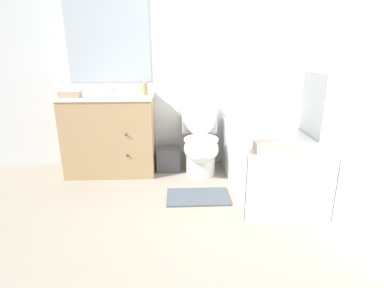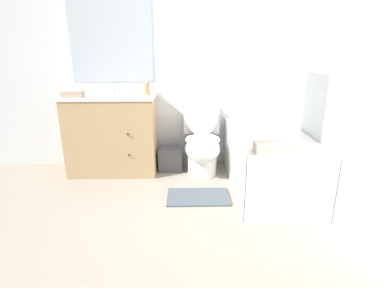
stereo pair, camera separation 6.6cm
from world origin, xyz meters
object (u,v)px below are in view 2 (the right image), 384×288
Objects in this scene: toilet at (202,144)px; bath_mat at (198,197)px; tissue_box at (144,90)px; soap_dispenser at (147,89)px; wastebasket at (170,159)px; vanity_cabinet at (113,133)px; sink_faucet at (113,90)px; bathtub at (267,160)px; bath_towel_folded at (276,148)px; hand_towel_folded at (73,94)px.

bath_mat is at bearing -96.21° from toilet.
tissue_box is (-0.65, 0.19, 0.58)m from toilet.
bath_mat is (0.53, -0.68, -0.95)m from soap_dispenser.
toilet reaches higher than wastebasket.
soap_dispenser is at bearing 128.21° from bath_mat.
soap_dispenser reaches higher than toilet.
vanity_cabinet is 6.93× the size of sink_faucet.
toilet is (1.01, -0.09, -0.11)m from vanity_cabinet.
bathtub is 4.25× the size of bath_towel_folded.
wastebasket is 0.45× the size of bath_mat.
vanity_cabinet is at bearing -90.00° from sink_faucet.
bath_mat is at bearing -67.42° from wastebasket.
bath_mat is at bearing -23.80° from hand_towel_folded.
soap_dispenser reaches higher than sink_faucet.
wastebasket is at bearing -17.08° from tissue_box.
hand_towel_folded is (-0.75, -0.11, -0.04)m from soap_dispenser.
wastebasket is at bearing 8.62° from hand_towel_folded.
hand_towel_folded reaches higher than wastebasket.
vanity_cabinet is 4.75× the size of hand_towel_folded.
sink_faucet reaches higher than hand_towel_folded.
tissue_box reaches higher than vanity_cabinet.
vanity_cabinet reaches higher than toilet.
bath_towel_folded is at bearing -33.93° from vanity_cabinet.
soap_dispenser is 0.26× the size of bath_mat.
hand_towel_folded reaches higher than toilet.
bath_towel_folded is 0.57× the size of bath_mat.
tissue_box is (-1.29, 0.57, 0.64)m from bathtub.
toilet is 3.19× the size of wastebasket.
toilet is at bearing 1.96° from hand_towel_folded.
bath_towel_folded is (0.54, -0.95, 0.27)m from toilet.
bathtub is at bearing -19.53° from soap_dispenser.
vanity_cabinet is at bearing 146.07° from bath_towel_folded.
bathtub is 6.97× the size of hand_towel_folded.
sink_faucet is at bearing 167.34° from tissue_box.
tissue_box is at bearing 15.88° from vanity_cabinet.
sink_faucet reaches higher than bath_towel_folded.
tissue_box is (0.36, 0.10, 0.48)m from vanity_cabinet.
tissue_box is at bearing 162.92° from wastebasket.
wastebasket is (0.64, -0.17, -0.79)m from sink_faucet.
wastebasket is 1.30× the size of hand_towel_folded.
vanity_cabinet is 6.75× the size of tissue_box.
toilet is 2.52× the size of bath_towel_folded.
vanity_cabinet is 1.02m from toilet.
vanity_cabinet is 0.68× the size of bathtub.
bath_towel_folded is at bearing -100.41° from bathtub.
hand_towel_folded is at bearing -171.67° from soap_dispenser.
vanity_cabinet is 2.90× the size of bath_towel_folded.
toilet is (1.01, -0.27, -0.57)m from sink_faucet.
bathtub is (1.65, -0.65, -0.63)m from sink_faucet.
wastebasket is 1.84× the size of tissue_box.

